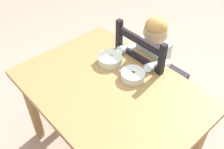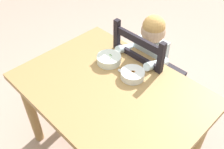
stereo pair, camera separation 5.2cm
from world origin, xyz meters
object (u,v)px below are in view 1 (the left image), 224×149
at_px(child_figure, 150,59).
at_px(bowl_of_carrots, 133,75).
at_px(bowl_of_peas, 110,59).
at_px(dining_chair, 148,77).
at_px(spoon, 124,72).
at_px(dining_table, 110,99).

bearing_deg(child_figure, bowl_of_carrots, -69.89).
bearing_deg(child_figure, bowl_of_peas, -110.11).
relative_size(child_figure, bowl_of_peas, 5.95).
height_order(dining_chair, child_figure, child_figure).
bearing_deg(bowl_of_carrots, dining_chair, 109.53).
relative_size(bowl_of_peas, spoon, 1.19).
height_order(bowl_of_peas, bowl_of_carrots, bowl_of_peas).
xyz_separation_m(bowl_of_carrots, spoon, (-0.07, -0.01, -0.02)).
height_order(dining_table, spoon, spoon).
relative_size(dining_chair, child_figure, 0.96).
bearing_deg(spoon, dining_table, -76.16).
relative_size(child_figure, spoon, 7.05).
bearing_deg(dining_table, spoon, 103.84).
xyz_separation_m(dining_table, bowl_of_peas, (-0.18, 0.16, 0.14)).
xyz_separation_m(child_figure, spoon, (0.04, -0.30, 0.07)).
bearing_deg(spoon, bowl_of_carrots, 6.39).
bearing_deg(dining_chair, child_figure, -93.55).
xyz_separation_m(bowl_of_peas, spoon, (0.14, -0.01, -0.02)).
bearing_deg(spoon, bowl_of_peas, 176.80).
xyz_separation_m(dining_table, child_figure, (-0.07, 0.45, 0.05)).
bearing_deg(dining_table, bowl_of_carrots, 78.25).
bearing_deg(bowl_of_carrots, spoon, -173.61).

